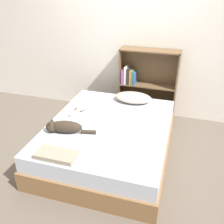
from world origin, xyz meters
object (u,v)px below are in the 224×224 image
at_px(cat_dark, 63,127).
at_px(pillow, 133,97).
at_px(bookshelf, 146,83).
at_px(bed, 109,139).
at_px(cat_light, 87,104).

bearing_deg(cat_dark, pillow, -131.12).
bearing_deg(cat_dark, bookshelf, -126.44).
xyz_separation_m(bed, cat_dark, (-0.45, -0.33, 0.30)).
distance_m(cat_dark, bookshelf, 1.66).
relative_size(pillow, cat_light, 1.06).
xyz_separation_m(pillow, cat_light, (-0.57, -0.39, 0.00)).
bearing_deg(pillow, cat_dark, -119.61).
bearing_deg(cat_light, pillow, -34.73).
relative_size(bed, cat_dark, 3.19).
xyz_separation_m(bed, bookshelf, (0.25, 1.17, 0.35)).
height_order(bed, cat_light, cat_light).
relative_size(cat_dark, bookshelf, 0.52).
xyz_separation_m(bed, cat_light, (-0.42, 0.33, 0.29)).
height_order(bed, pillow, pillow).
bearing_deg(cat_dark, bed, -155.45).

